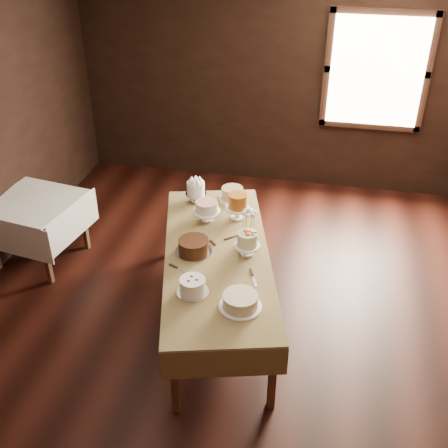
% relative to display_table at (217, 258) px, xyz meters
% --- Properties ---
extents(floor, '(5.00, 6.00, 0.01)m').
position_rel_display_table_xyz_m(floor, '(0.03, -0.05, -0.67)').
color(floor, black).
rests_on(floor, ground).
extents(ceiling, '(5.00, 6.00, 0.01)m').
position_rel_display_table_xyz_m(ceiling, '(0.03, -0.05, 2.13)').
color(ceiling, beige).
rests_on(ceiling, wall_back).
extents(wall_back, '(5.00, 0.02, 2.80)m').
position_rel_display_table_xyz_m(wall_back, '(0.03, 2.95, 0.73)').
color(wall_back, black).
rests_on(wall_back, ground).
extents(window, '(1.10, 0.05, 1.30)m').
position_rel_display_table_xyz_m(window, '(1.33, 2.89, 0.93)').
color(window, '#FFEABF').
rests_on(window, wall_back).
extents(display_table, '(1.50, 2.51, 0.73)m').
position_rel_display_table_xyz_m(display_table, '(0.00, 0.00, 0.00)').
color(display_table, '#4A2613').
rests_on(display_table, ground).
extents(side_table, '(0.98, 0.98, 0.72)m').
position_rel_display_table_xyz_m(side_table, '(-2.09, 0.54, -0.04)').
color(side_table, '#4A2613').
rests_on(side_table, ground).
extents(cake_meringue, '(0.25, 0.25, 0.23)m').
position_rel_display_table_xyz_m(cake_meringue, '(-0.42, 0.87, 0.16)').
color(cake_meringue, silver).
rests_on(cake_meringue, display_table).
extents(cake_speckled, '(0.31, 0.31, 0.13)m').
position_rel_display_table_xyz_m(cake_speckled, '(-0.06, 0.99, 0.12)').
color(cake_speckled, white).
rests_on(cake_speckled, display_table).
extents(cake_lattice, '(0.27, 0.27, 0.21)m').
position_rel_display_table_xyz_m(cake_lattice, '(-0.22, 0.53, 0.15)').
color(cake_lattice, white).
rests_on(cake_lattice, display_table).
extents(cake_caramel, '(0.24, 0.24, 0.28)m').
position_rel_display_table_xyz_m(cake_caramel, '(0.07, 0.63, 0.17)').
color(cake_caramel, white).
rests_on(cake_caramel, display_table).
extents(cake_chocolate, '(0.38, 0.38, 0.13)m').
position_rel_display_table_xyz_m(cake_chocolate, '(-0.21, -0.02, 0.11)').
color(cake_chocolate, silver).
rests_on(cake_chocolate, display_table).
extents(cake_flowers, '(0.24, 0.24, 0.24)m').
position_rel_display_table_xyz_m(cake_flowers, '(0.26, 0.04, 0.16)').
color(cake_flowers, white).
rests_on(cake_flowers, display_table).
extents(cake_swirl, '(0.26, 0.26, 0.13)m').
position_rel_display_table_xyz_m(cake_swirl, '(-0.07, -0.57, 0.12)').
color(cake_swirl, silver).
rests_on(cake_swirl, display_table).
extents(cake_cream, '(0.39, 0.39, 0.12)m').
position_rel_display_table_xyz_m(cake_cream, '(0.33, -0.67, 0.11)').
color(cake_cream, white).
rests_on(cake_cream, display_table).
extents(cake_server_b, '(0.11, 0.23, 0.01)m').
position_rel_display_table_xyz_m(cake_server_b, '(0.39, -0.33, 0.06)').
color(cake_server_b, silver).
rests_on(cake_server_b, display_table).
extents(cake_server_c, '(0.18, 0.19, 0.01)m').
position_rel_display_table_xyz_m(cake_server_c, '(-0.16, 0.23, 0.06)').
color(cake_server_c, silver).
rests_on(cake_server_c, display_table).
extents(cake_server_d, '(0.19, 0.18, 0.01)m').
position_rel_display_table_xyz_m(cake_server_d, '(0.14, 0.33, 0.06)').
color(cake_server_d, silver).
rests_on(cake_server_d, display_table).
extents(cake_server_e, '(0.23, 0.12, 0.01)m').
position_rel_display_table_xyz_m(cake_server_e, '(-0.22, -0.32, 0.06)').
color(cake_server_e, silver).
rests_on(cake_server_e, display_table).
extents(flower_vase, '(0.15, 0.15, 0.13)m').
position_rel_display_table_xyz_m(flower_vase, '(0.24, 0.24, 0.12)').
color(flower_vase, '#2D2823').
rests_on(flower_vase, display_table).
extents(flower_bouquet, '(0.14, 0.14, 0.20)m').
position_rel_display_table_xyz_m(flower_bouquet, '(0.24, 0.24, 0.30)').
color(flower_bouquet, white).
rests_on(flower_bouquet, flower_vase).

